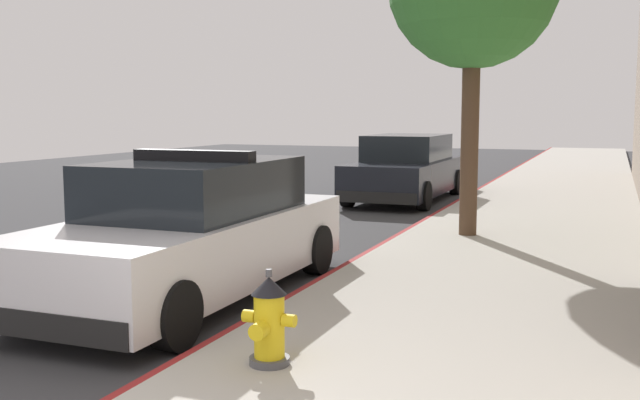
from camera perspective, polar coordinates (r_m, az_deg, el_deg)
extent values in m
cube|color=#353538|center=(15.02, -7.81, -1.76)|extent=(32.50, 60.00, 0.20)
cube|color=#ADA89E|center=(13.17, 15.62, -2.40)|extent=(3.72, 60.00, 0.14)
cube|color=maroon|center=(13.49, 7.56, -1.99)|extent=(0.08, 60.00, 0.14)
cube|color=white|center=(8.60, -9.83, -3.59)|extent=(1.84, 4.80, 0.76)
cube|color=black|center=(8.63, -9.41, 1.01)|extent=(1.64, 2.50, 0.60)
cube|color=black|center=(6.82, -20.15, -8.89)|extent=(1.76, 0.16, 0.24)
cube|color=black|center=(10.68, -3.28, -2.90)|extent=(1.76, 0.16, 0.24)
cylinder|color=black|center=(10.52, -9.01, -3.13)|extent=(0.22, 0.64, 0.64)
cylinder|color=black|center=(9.77, -0.26, -3.80)|extent=(0.22, 0.64, 0.64)
cylinder|color=black|center=(7.84, -21.78, -6.94)|extent=(0.22, 0.64, 0.64)
cylinder|color=black|center=(6.81, -11.03, -8.63)|extent=(0.22, 0.64, 0.64)
cube|color=black|center=(8.56, -9.63, 3.38)|extent=(1.48, 0.20, 0.12)
cube|color=red|center=(8.75, -11.60, 3.40)|extent=(0.44, 0.18, 0.11)
cube|color=#1E33E0|center=(8.39, -7.58, 3.34)|extent=(0.44, 0.18, 0.11)
cube|color=black|center=(17.91, 6.55, 1.82)|extent=(1.84, 4.80, 0.76)
cube|color=black|center=(18.01, 6.71, 4.01)|extent=(1.64, 2.50, 0.60)
cube|color=black|center=(15.70, 4.34, 0.20)|extent=(1.76, 0.16, 0.24)
cube|color=black|center=(20.20, 8.26, 1.61)|extent=(1.76, 0.16, 0.24)
cylinder|color=black|center=(19.80, 5.41, 1.55)|extent=(0.22, 0.64, 0.64)
cylinder|color=black|center=(19.39, 10.30, 1.36)|extent=(0.22, 0.64, 0.64)
cylinder|color=black|center=(16.57, 2.15, 0.56)|extent=(0.22, 0.64, 0.64)
cylinder|color=black|center=(16.09, 7.94, 0.31)|extent=(0.22, 0.64, 0.64)
cylinder|color=#4C4C51|center=(6.00, -3.87, -12.12)|extent=(0.32, 0.32, 0.06)
cylinder|color=yellow|center=(5.92, -3.89, -9.55)|extent=(0.24, 0.24, 0.50)
cone|color=black|center=(5.84, -3.92, -6.54)|extent=(0.28, 0.28, 0.14)
cylinder|color=#4C4C51|center=(5.81, -3.93, -5.58)|extent=(0.05, 0.05, 0.06)
cylinder|color=yellow|center=(5.97, -5.39, -8.81)|extent=(0.10, 0.10, 0.10)
cylinder|color=yellow|center=(5.83, -2.37, -9.17)|extent=(0.10, 0.10, 0.10)
cylinder|color=yellow|center=(5.76, -4.67, -9.92)|extent=(0.13, 0.12, 0.13)
cylinder|color=brown|center=(12.13, 11.35, 4.48)|extent=(0.28, 0.28, 3.03)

